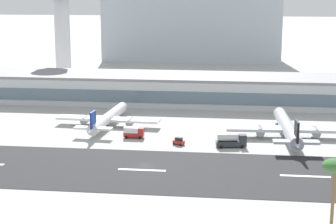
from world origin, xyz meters
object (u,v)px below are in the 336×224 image
(airliner_black_tail_gate_1, at_px, (288,129))
(service_box_truck_2, at_px, (134,132))
(terminal_building, at_px, (203,89))
(distant_hotel_block, at_px, (192,20))
(airliner_navy_tail_gate_0, at_px, (107,119))
(control_tower, at_px, (62,25))
(palm_tree_0, at_px, (335,168))
(service_fuel_truck_0, at_px, (231,140))
(service_baggage_tug_1, at_px, (179,141))

(airliner_black_tail_gate_1, distance_m, service_box_truck_2, 46.06)
(terminal_building, xyz_separation_m, distant_hotel_block, (-14.66, 126.77, 18.94))
(terminal_building, bearing_deg, distant_hotel_block, 96.60)
(terminal_building, height_order, airliner_navy_tail_gate_0, terminal_building)
(control_tower, distance_m, palm_tree_0, 181.58)
(palm_tree_0, bearing_deg, service_box_truck_2, 128.69)
(airliner_navy_tail_gate_0, height_order, service_fuel_truck_0, airliner_navy_tail_gate_0)
(terminal_building, xyz_separation_m, control_tower, (-66.82, 37.74, 21.40))
(terminal_building, bearing_deg, palm_tree_0, -74.84)
(distant_hotel_block, height_order, service_baggage_tug_1, distant_hotel_block)
(service_baggage_tug_1, xyz_separation_m, palm_tree_0, (34.48, -54.69, 10.98))
(airliner_navy_tail_gate_0, xyz_separation_m, service_baggage_tug_1, (25.18, -18.78, -1.54))
(service_box_truck_2, bearing_deg, terminal_building, 73.61)
(distant_hotel_block, height_order, service_box_truck_2, distant_hotel_block)
(service_fuel_truck_0, height_order, palm_tree_0, palm_tree_0)
(airliner_navy_tail_gate_0, xyz_separation_m, airliner_black_tail_gate_1, (56.83, -7.95, 0.37))
(airliner_navy_tail_gate_0, xyz_separation_m, service_fuel_truck_0, (40.19, -19.52, -0.56))
(airliner_black_tail_gate_1, xyz_separation_m, service_baggage_tug_1, (-31.65, -10.83, -1.92))
(service_box_truck_2, bearing_deg, service_fuel_truck_0, -11.36)
(distant_hotel_block, relative_size, airliner_black_tail_gate_1, 2.34)
(distant_hotel_block, bearing_deg, service_box_truck_2, -90.93)
(terminal_building, bearing_deg, airliner_black_tail_gate_1, -60.07)
(service_baggage_tug_1, xyz_separation_m, service_box_truck_2, (-14.14, 6.03, 0.74))
(airliner_navy_tail_gate_0, height_order, palm_tree_0, palm_tree_0)
(distant_hotel_block, xyz_separation_m, service_box_truck_2, (-2.93, -180.54, -22.63))
(terminal_building, xyz_separation_m, airliner_black_tail_gate_1, (28.20, -48.98, -2.51))
(control_tower, relative_size, palm_tree_0, 3.20)
(terminal_building, bearing_deg, control_tower, 150.55)
(terminal_building, distance_m, airliner_black_tail_gate_1, 56.58)
(airliner_black_tail_gate_1, relative_size, service_fuel_truck_0, 5.06)
(airliner_black_tail_gate_1, height_order, service_baggage_tug_1, airliner_black_tail_gate_1)
(control_tower, height_order, distant_hotel_block, distant_hotel_block)
(airliner_black_tail_gate_1, bearing_deg, airliner_navy_tail_gate_0, 79.04)
(distant_hotel_block, xyz_separation_m, palm_tree_0, (45.70, -241.27, -12.39))
(service_box_truck_2, height_order, palm_tree_0, palm_tree_0)
(control_tower, relative_size, airliner_black_tail_gate_1, 0.99)
(service_box_truck_2, bearing_deg, control_tower, 120.00)
(palm_tree_0, bearing_deg, terminal_building, 105.16)
(airliner_black_tail_gate_1, relative_size, service_baggage_tug_1, 12.46)
(terminal_building, bearing_deg, service_baggage_tug_1, -93.30)
(airliner_navy_tail_gate_0, relative_size, airliner_black_tail_gate_1, 0.87)
(distant_hotel_block, bearing_deg, service_baggage_tug_1, -86.56)
(control_tower, relative_size, service_fuel_truck_0, 5.02)
(service_fuel_truck_0, distance_m, palm_tree_0, 58.22)
(service_fuel_truck_0, bearing_deg, service_baggage_tug_1, 168.21)
(distant_hotel_block, distance_m, airliner_black_tail_gate_1, 182.17)
(service_fuel_truck_0, height_order, service_box_truck_2, service_fuel_truck_0)
(service_box_truck_2, bearing_deg, airliner_navy_tail_gate_0, 132.61)
(terminal_building, bearing_deg, service_fuel_truck_0, -79.20)
(service_fuel_truck_0, bearing_deg, terminal_building, 91.85)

